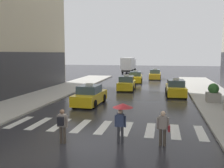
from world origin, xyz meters
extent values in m
plane|color=#26262B|center=(0.00, 0.00, 0.00)|extent=(160.00, 160.00, 0.00)
cube|color=silver|center=(-5.40, 3.00, 0.00)|extent=(0.50, 2.80, 0.01)
cube|color=silver|center=(-4.05, 3.00, 0.00)|extent=(0.50, 2.80, 0.01)
cube|color=silver|center=(-2.70, 3.00, 0.00)|extent=(0.50, 2.80, 0.01)
cube|color=silver|center=(-1.35, 3.00, 0.00)|extent=(0.50, 2.80, 0.01)
cube|color=silver|center=(0.00, 3.00, 0.00)|extent=(0.50, 2.80, 0.01)
cube|color=silver|center=(1.35, 3.00, 0.00)|extent=(0.50, 2.80, 0.01)
cube|color=silver|center=(2.70, 3.00, 0.00)|extent=(0.50, 2.80, 0.01)
cube|color=silver|center=(4.05, 3.00, 0.00)|extent=(0.50, 2.80, 0.01)
cube|color=silver|center=(5.40, 3.00, 0.00)|extent=(0.50, 2.80, 0.01)
cube|color=yellow|center=(-2.68, 9.30, 0.56)|extent=(1.98, 4.57, 0.84)
cube|color=#384C5B|center=(-2.68, 9.20, 1.30)|extent=(1.68, 2.16, 0.64)
cube|color=silver|center=(-2.68, 9.20, 1.71)|extent=(0.61, 0.26, 0.18)
cylinder|color=black|center=(-3.48, 10.68, 0.33)|extent=(0.25, 0.67, 0.66)
cylinder|color=black|center=(-1.77, 10.61, 0.33)|extent=(0.25, 0.67, 0.66)
cylinder|color=black|center=(-3.59, 7.98, 0.33)|extent=(0.25, 0.67, 0.66)
cylinder|color=black|center=(-1.88, 7.91, 0.33)|extent=(0.25, 0.67, 0.66)
cube|color=#F2EAB2|center=(-3.22, 11.59, 0.60)|extent=(0.20, 0.05, 0.14)
cube|color=#F2EAB2|center=(-1.96, 11.54, 0.60)|extent=(0.20, 0.05, 0.14)
cube|color=yellow|center=(4.59, 15.34, 0.56)|extent=(1.98, 4.57, 0.84)
cube|color=#384C5B|center=(4.59, 15.24, 1.30)|extent=(1.68, 2.16, 0.64)
cube|color=silver|center=(4.59, 15.24, 1.71)|extent=(0.61, 0.26, 0.18)
cylinder|color=black|center=(3.68, 16.66, 0.33)|extent=(0.25, 0.67, 0.66)
cylinder|color=black|center=(5.38, 16.73, 0.33)|extent=(0.25, 0.67, 0.66)
cylinder|color=black|center=(3.79, 13.96, 0.33)|extent=(0.25, 0.67, 0.66)
cylinder|color=black|center=(5.49, 14.03, 0.33)|extent=(0.25, 0.67, 0.66)
cube|color=#F2EAB2|center=(3.86, 17.59, 0.60)|extent=(0.20, 0.05, 0.14)
cube|color=#F2EAB2|center=(5.12, 17.64, 0.60)|extent=(0.20, 0.05, 0.14)
cube|color=yellow|center=(-0.90, 18.56, 0.56)|extent=(1.96, 4.56, 0.84)
cube|color=#384C5B|center=(-0.89, 18.46, 1.30)|extent=(1.67, 2.16, 0.64)
cube|color=silver|center=(-0.89, 18.46, 1.71)|extent=(0.61, 0.26, 0.18)
cylinder|color=black|center=(-1.80, 19.88, 0.33)|extent=(0.24, 0.67, 0.66)
cylinder|color=black|center=(-0.09, 19.94, 0.33)|extent=(0.24, 0.67, 0.66)
cylinder|color=black|center=(-1.70, 17.18, 0.33)|extent=(0.24, 0.67, 0.66)
cylinder|color=black|center=(0.00, 17.24, 0.33)|extent=(0.24, 0.67, 0.66)
cube|color=#F2EAB2|center=(-1.61, 20.81, 0.60)|extent=(0.20, 0.05, 0.14)
cube|color=#F2EAB2|center=(-0.35, 20.85, 0.60)|extent=(0.20, 0.05, 0.14)
cube|color=yellow|center=(-0.69, 26.26, 0.56)|extent=(2.05, 4.59, 0.84)
cube|color=#384C5B|center=(-0.69, 26.16, 1.30)|extent=(1.72, 2.19, 0.64)
cube|color=silver|center=(-0.69, 26.16, 1.71)|extent=(0.61, 0.27, 0.18)
cylinder|color=black|center=(-1.62, 27.56, 0.33)|extent=(0.26, 0.67, 0.66)
cylinder|color=black|center=(0.08, 27.66, 0.33)|extent=(0.26, 0.67, 0.66)
cylinder|color=black|center=(-1.47, 24.87, 0.33)|extent=(0.26, 0.67, 0.66)
cylinder|color=black|center=(0.24, 24.96, 0.33)|extent=(0.26, 0.67, 0.66)
cube|color=#F2EAB2|center=(-1.45, 28.49, 0.60)|extent=(0.20, 0.05, 0.14)
cube|color=#F2EAB2|center=(-0.19, 28.57, 0.60)|extent=(0.20, 0.05, 0.14)
cube|color=gold|center=(1.96, 31.77, 0.56)|extent=(1.85, 4.52, 0.84)
cube|color=#384C5B|center=(1.96, 31.67, 1.30)|extent=(1.62, 2.12, 0.64)
cube|color=silver|center=(1.96, 31.67, 1.71)|extent=(0.60, 0.25, 0.18)
cylinder|color=black|center=(1.09, 33.11, 0.33)|extent=(0.23, 0.66, 0.66)
cylinder|color=black|center=(2.80, 33.13, 0.33)|extent=(0.23, 0.66, 0.66)
cylinder|color=black|center=(1.12, 30.41, 0.33)|extent=(0.23, 0.66, 0.66)
cylinder|color=black|center=(2.83, 30.43, 0.33)|extent=(0.23, 0.66, 0.66)
cube|color=#F2EAB2|center=(1.30, 34.03, 0.60)|extent=(0.20, 0.04, 0.14)
cube|color=#F2EAB2|center=(2.56, 34.04, 0.60)|extent=(0.20, 0.04, 0.14)
cube|color=#2D2D2D|center=(-4.20, 44.01, 0.65)|extent=(2.05, 6.66, 0.40)
cube|color=silver|center=(-4.08, 47.30, 1.90)|extent=(2.17, 1.88, 2.10)
cube|color=#384C5B|center=(-4.04, 48.22, 2.27)|extent=(1.89, 0.11, 0.95)
cube|color=silver|center=(-4.24, 43.11, 2.10)|extent=(2.38, 4.88, 2.50)
cylinder|color=black|center=(-5.08, 47.14, 0.45)|extent=(0.31, 0.91, 0.90)
cylinder|color=black|center=(-3.08, 47.07, 0.45)|extent=(0.31, 0.91, 0.90)
cylinder|color=black|center=(-5.26, 42.61, 0.45)|extent=(0.31, 0.91, 0.90)
cylinder|color=black|center=(-3.26, 42.53, 0.45)|extent=(0.31, 0.91, 0.90)
cylinder|color=#333338|center=(1.31, 0.59, 0.41)|extent=(0.14, 0.14, 0.82)
cylinder|color=#333338|center=(1.49, 0.59, 0.41)|extent=(0.14, 0.14, 0.82)
cube|color=#2D3856|center=(1.40, 0.59, 1.12)|extent=(0.36, 0.24, 0.60)
sphere|color=beige|center=(1.40, 0.59, 1.54)|extent=(0.22, 0.22, 0.22)
cylinder|color=#2D3856|center=(1.17, 0.59, 1.07)|extent=(0.09, 0.09, 0.55)
cylinder|color=#2D3856|center=(1.63, 0.59, 1.07)|extent=(0.09, 0.09, 0.55)
cylinder|color=#4C4C4C|center=(1.52, 0.59, 1.42)|extent=(0.02, 0.02, 1.00)
cone|color=maroon|center=(1.52, 0.59, 1.84)|extent=(0.96, 0.96, 0.20)
cylinder|color=#473D33|center=(-1.36, 0.02, 0.41)|extent=(0.14, 0.14, 0.82)
cylinder|color=#473D33|center=(-1.18, 0.02, 0.41)|extent=(0.14, 0.14, 0.82)
cube|color=gray|center=(-1.27, 0.02, 1.12)|extent=(0.36, 0.24, 0.60)
sphere|color=brown|center=(-1.27, 0.02, 1.54)|extent=(0.22, 0.22, 0.22)
cylinder|color=gray|center=(-1.50, 0.02, 1.07)|extent=(0.09, 0.09, 0.55)
cylinder|color=gray|center=(-1.04, 0.02, 1.07)|extent=(0.09, 0.09, 0.55)
cube|color=black|center=(-1.27, -0.20, 1.14)|extent=(0.28, 0.18, 0.40)
cylinder|color=#473D33|center=(3.29, 0.63, 0.41)|extent=(0.14, 0.14, 0.82)
cylinder|color=#473D33|center=(3.47, 0.63, 0.41)|extent=(0.14, 0.14, 0.82)
cube|color=gray|center=(3.38, 0.63, 1.12)|extent=(0.36, 0.24, 0.60)
sphere|color=beige|center=(3.38, 0.63, 1.54)|extent=(0.22, 0.22, 0.22)
cylinder|color=gray|center=(3.15, 0.63, 1.07)|extent=(0.09, 0.09, 0.55)
cylinder|color=gray|center=(3.61, 0.63, 1.07)|extent=(0.09, 0.09, 0.55)
cube|color=maroon|center=(3.66, 0.63, 0.84)|extent=(0.10, 0.20, 0.28)
cube|color=#A8A399|center=(7.53, 11.64, 0.55)|extent=(1.10, 1.10, 0.80)
sphere|color=#33662D|center=(7.53, 11.64, 1.30)|extent=(0.90, 0.90, 0.90)
camera|label=1|loc=(3.35, -10.95, 4.26)|focal=40.75mm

